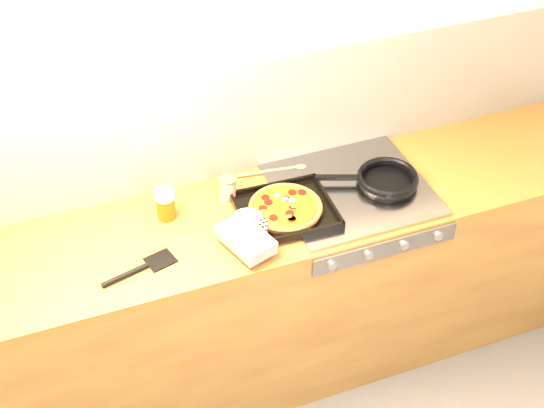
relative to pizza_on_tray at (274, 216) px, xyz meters
name	(u,v)px	position (x,y,z in m)	size (l,w,h in m)	color
room_shell	(220,124)	(-0.09, 0.36, 0.21)	(3.20, 3.20, 3.20)	white
counter_run	(248,296)	(-0.09, 0.08, -0.49)	(3.20, 0.62, 0.90)	olive
stovetop	(351,190)	(0.36, 0.08, -0.04)	(0.60, 0.56, 0.02)	gray
pizza_on_tray	(274,216)	(0.00, 0.00, 0.00)	(0.49, 0.41, 0.06)	black
frying_pan	(386,179)	(0.50, 0.05, 0.00)	(0.44, 0.32, 0.04)	black
tomato_can	(228,189)	(-0.12, 0.21, 0.01)	(0.09, 0.09, 0.10)	maroon
juice_glass	(165,204)	(-0.37, 0.18, 0.02)	(0.09, 0.09, 0.13)	#E0440D
wooden_spoon	(279,170)	(0.14, 0.30, -0.03)	(0.30, 0.07, 0.02)	#A17444
black_spatula	(140,269)	(-0.54, -0.07, -0.03)	(0.29, 0.12, 0.02)	black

